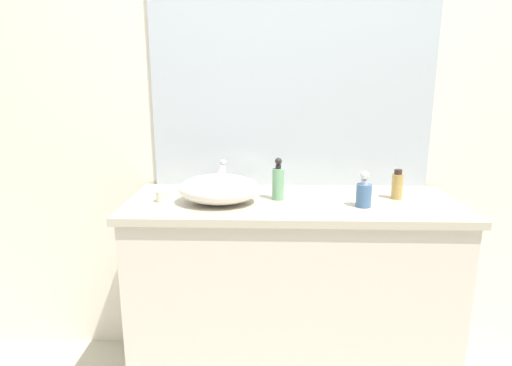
{
  "coord_description": "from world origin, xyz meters",
  "views": [
    {
      "loc": [
        -0.1,
        -1.39,
        1.42
      ],
      "look_at": [
        -0.16,
        0.39,
        0.98
      ],
      "focal_mm": 30.19,
      "sensor_mm": 36.0,
      "label": 1
    }
  ],
  "objects_px": {
    "lotion_bottle": "(397,185)",
    "perfume_bottle": "(278,182)",
    "soap_dispenser": "(364,193)",
    "sink_basin": "(219,189)",
    "candle_jar": "(162,196)"
  },
  "relations": [
    {
      "from": "candle_jar",
      "to": "lotion_bottle",
      "type": "bearing_deg",
      "value": 4.56
    },
    {
      "from": "perfume_bottle",
      "to": "candle_jar",
      "type": "relative_size",
      "value": 3.46
    },
    {
      "from": "lotion_bottle",
      "to": "candle_jar",
      "type": "relative_size",
      "value": 2.45
    },
    {
      "from": "soap_dispenser",
      "to": "lotion_bottle",
      "type": "distance_m",
      "value": 0.21
    },
    {
      "from": "perfume_bottle",
      "to": "candle_jar",
      "type": "height_order",
      "value": "perfume_bottle"
    },
    {
      "from": "sink_basin",
      "to": "soap_dispenser",
      "type": "height_order",
      "value": "soap_dispenser"
    },
    {
      "from": "lotion_bottle",
      "to": "candle_jar",
      "type": "xyz_separation_m",
      "value": [
        -1.01,
        -0.08,
        -0.04
      ]
    },
    {
      "from": "soap_dispenser",
      "to": "perfume_bottle",
      "type": "height_order",
      "value": "perfume_bottle"
    },
    {
      "from": "sink_basin",
      "to": "lotion_bottle",
      "type": "height_order",
      "value": "lotion_bottle"
    },
    {
      "from": "soap_dispenser",
      "to": "candle_jar",
      "type": "relative_size",
      "value": 2.79
    },
    {
      "from": "lotion_bottle",
      "to": "perfume_bottle",
      "type": "distance_m",
      "value": 0.52
    },
    {
      "from": "lotion_bottle",
      "to": "soap_dispenser",
      "type": "bearing_deg",
      "value": -143.55
    },
    {
      "from": "lotion_bottle",
      "to": "perfume_bottle",
      "type": "relative_size",
      "value": 0.71
    },
    {
      "from": "perfume_bottle",
      "to": "candle_jar",
      "type": "distance_m",
      "value": 0.5
    },
    {
      "from": "sink_basin",
      "to": "perfume_bottle",
      "type": "bearing_deg",
      "value": 13.51
    }
  ]
}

